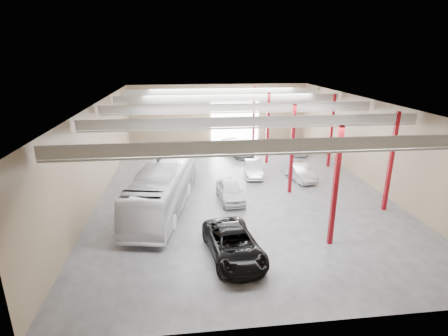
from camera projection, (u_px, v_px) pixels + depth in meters
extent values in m
cube|color=#48474C|center=(239.00, 185.00, 29.49)|extent=(22.00, 32.00, 0.01)
cube|color=#B1B2AD|center=(240.00, 101.00, 27.29)|extent=(22.00, 32.00, 0.12)
cube|color=#7D6E4E|center=(219.00, 113.00, 43.48)|extent=(22.00, 0.12, 7.00)
cube|color=#7D6E4E|center=(306.00, 249.00, 13.30)|extent=(22.00, 0.12, 7.00)
cube|color=#7D6E4E|center=(100.00, 149.00, 27.16)|extent=(0.12, 32.00, 7.00)
cube|color=#7D6E4E|center=(367.00, 141.00, 29.61)|extent=(0.12, 32.00, 7.00)
cube|color=white|center=(235.00, 121.00, 43.87)|extent=(6.00, 0.20, 5.00)
cube|color=maroon|center=(335.00, 188.00, 19.38)|extent=(0.25, 0.25, 7.00)
cube|color=maroon|center=(292.00, 150.00, 26.93)|extent=(0.25, 0.25, 7.00)
cube|color=maroon|center=(268.00, 129.00, 34.47)|extent=(0.25, 0.25, 7.00)
cube|color=maroon|center=(254.00, 116.00, 41.07)|extent=(0.25, 0.25, 7.00)
cube|color=maroon|center=(391.00, 163.00, 23.79)|extent=(0.25, 0.25, 7.00)
cube|color=maroon|center=(331.00, 131.00, 33.22)|extent=(0.25, 0.25, 7.00)
cube|color=beige|center=(281.00, 145.00, 16.12)|extent=(21.60, 0.15, 0.60)
cube|color=beige|center=(281.00, 154.00, 16.24)|extent=(21.60, 0.10, 0.10)
cube|color=beige|center=(255.00, 121.00, 21.77)|extent=(21.60, 0.15, 0.60)
cube|color=beige|center=(255.00, 128.00, 21.90)|extent=(21.60, 0.10, 0.10)
cube|color=beige|center=(240.00, 107.00, 27.43)|extent=(21.60, 0.15, 0.60)
cube|color=beige|center=(240.00, 112.00, 27.56)|extent=(21.60, 0.10, 0.10)
cube|color=beige|center=(230.00, 98.00, 33.09)|extent=(21.60, 0.15, 0.60)
cube|color=beige|center=(230.00, 102.00, 33.21)|extent=(21.60, 0.10, 0.10)
cube|color=beige|center=(223.00, 91.00, 38.75)|extent=(21.60, 0.15, 0.60)
cube|color=beige|center=(223.00, 95.00, 38.87)|extent=(21.60, 0.10, 0.10)
imported|color=white|center=(164.00, 186.00, 24.64)|extent=(5.01, 12.20, 3.31)
imported|color=black|center=(233.00, 244.00, 18.91)|extent=(3.32, 5.88, 1.55)
imported|color=silver|center=(230.00, 191.00, 26.30)|extent=(2.05, 4.45, 1.48)
imported|color=silver|center=(253.00, 168.00, 31.54)|extent=(1.87, 4.24, 1.35)
imported|color=slate|center=(238.00, 149.00, 37.90)|extent=(3.31, 5.22, 1.41)
imported|color=#B8B7BC|center=(299.00, 171.00, 30.68)|extent=(2.17, 4.50, 1.42)
imported|color=white|center=(300.00, 146.00, 38.65)|extent=(3.12, 4.74, 1.50)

